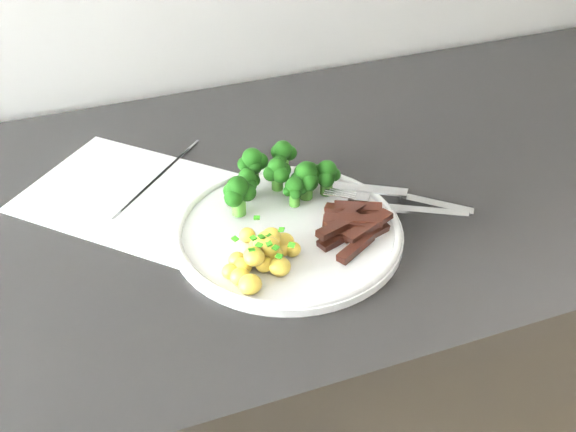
{
  "coord_description": "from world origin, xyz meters",
  "views": [
    {
      "loc": [
        -0.21,
        0.95,
        1.46
      ],
      "look_at": [
        0.02,
        1.57,
        0.97
      ],
      "focal_mm": 44.65,
      "sensor_mm": 36.0,
      "label": 1
    }
  ],
  "objects": [
    {
      "name": "plate",
      "position": [
        0.02,
        1.57,
        0.95
      ],
      "size": [
        0.27,
        0.27,
        0.02
      ],
      "color": "white",
      "rests_on": "counter"
    },
    {
      "name": "beef_strips",
      "position": [
        0.09,
        1.54,
        0.96
      ],
      "size": [
        0.1,
        0.11,
        0.02
      ],
      "color": "black",
      "rests_on": "plate"
    },
    {
      "name": "potatoes",
      "position": [
        -0.02,
        1.53,
        0.97
      ],
      "size": [
        0.09,
        0.1,
        0.04
      ],
      "color": "gold",
      "rests_on": "plate"
    },
    {
      "name": "counter",
      "position": [
        0.08,
        1.66,
        0.47
      ],
      "size": [
        2.51,
        0.63,
        0.94
      ],
      "color": "black",
      "rests_on": "ground"
    },
    {
      "name": "broccoli",
      "position": [
        0.04,
        1.64,
        0.98
      ],
      "size": [
        0.15,
        0.09,
        0.06
      ],
      "color": "#31661C",
      "rests_on": "plate"
    },
    {
      "name": "recipe_paper",
      "position": [
        -0.13,
        1.72,
        0.94
      ],
      "size": [
        0.34,
        0.34,
        0.0
      ],
      "color": "white",
      "rests_on": "counter"
    },
    {
      "name": "knife",
      "position": [
        0.19,
        1.57,
        0.95
      ],
      "size": [
        0.16,
        0.13,
        0.02
      ],
      "color": "silver",
      "rests_on": "plate"
    },
    {
      "name": "fork",
      "position": [
        0.16,
        1.56,
        0.96
      ],
      "size": [
        0.15,
        0.12,
        0.02
      ],
      "color": "silver",
      "rests_on": "plate"
    }
  ]
}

